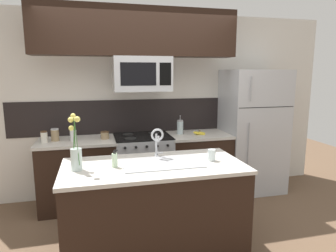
{
  "coord_description": "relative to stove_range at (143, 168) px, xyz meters",
  "views": [
    {
      "loc": [
        -0.63,
        -3.05,
        1.78
      ],
      "look_at": [
        0.2,
        0.27,
        1.16
      ],
      "focal_mm": 32.0,
      "sensor_mm": 36.0,
      "label": 1
    }
  ],
  "objects": [
    {
      "name": "splash_band",
      "position": [
        -0.0,
        0.32,
        0.69
      ],
      "size": [
        3.55,
        0.01,
        0.48
      ],
      "primitive_type": "cube",
      "color": "black",
      "rests_on": "rear_partition"
    },
    {
      "name": "storage_jar_medium",
      "position": [
        -1.13,
        0.03,
        0.53
      ],
      "size": [
        0.1,
        0.1,
        0.16
      ],
      "color": "#997F5B",
      "rests_on": "back_counter_left"
    },
    {
      "name": "kitchen_sink",
      "position": [
        -0.02,
        -1.25,
        0.38
      ],
      "size": [
        0.76,
        0.44,
        0.16
      ],
      "color": "#ADAFB5",
      "rests_on": "island_counter"
    },
    {
      "name": "flower_vase",
      "position": [
        -0.8,
        -1.26,
        0.59
      ],
      "size": [
        0.11,
        0.22,
        0.5
      ],
      "color": "silver",
      "rests_on": "island_counter"
    },
    {
      "name": "upper_cabinet_band",
      "position": [
        -0.06,
        -0.05,
        1.81
      ],
      "size": [
        2.58,
        0.34,
        0.6
      ],
      "primitive_type": "cube",
      "color": "black"
    },
    {
      "name": "back_counter_left",
      "position": [
        -0.86,
        0.0,
        -0.01
      ],
      "size": [
        1.0,
        0.65,
        0.91
      ],
      "color": "black",
      "rests_on": "ground"
    },
    {
      "name": "microwave",
      "position": [
        0.0,
        -0.02,
        1.29
      ],
      "size": [
        0.74,
        0.4,
        0.44
      ],
      "color": "#B7BABF"
    },
    {
      "name": "storage_jar_short",
      "position": [
        -0.9,
        -0.03,
        0.53
      ],
      "size": [
        0.08,
        0.08,
        0.16
      ],
      "color": "silver",
      "rests_on": "back_counter_left"
    },
    {
      "name": "french_press",
      "position": [
        0.55,
        0.06,
        0.55
      ],
      "size": [
        0.09,
        0.09,
        0.27
      ],
      "color": "silver",
      "rests_on": "back_counter_right"
    },
    {
      "name": "storage_jar_squat",
      "position": [
        -0.5,
        -0.01,
        0.5
      ],
      "size": [
        0.11,
        0.11,
        0.1
      ],
      "color": "#997F5B",
      "rests_on": "back_counter_left"
    },
    {
      "name": "storage_jar_tall",
      "position": [
        -1.25,
        -0.03,
        0.52
      ],
      "size": [
        0.08,
        0.08,
        0.14
      ],
      "color": "silver",
      "rests_on": "back_counter_left"
    },
    {
      "name": "rear_partition",
      "position": [
        0.3,
        0.38,
        0.84
      ],
      "size": [
        5.2,
        0.1,
        2.6
      ],
      "primitive_type": "cube",
      "color": "silver",
      "rests_on": "ground"
    },
    {
      "name": "dish_soap_bottle",
      "position": [
        -0.46,
        -1.25,
        0.52
      ],
      "size": [
        0.06,
        0.05,
        0.16
      ],
      "color": "beige",
      "rests_on": "island_counter"
    },
    {
      "name": "sink_faucet",
      "position": [
        -0.02,
        -1.03,
        0.65
      ],
      "size": [
        0.14,
        0.14,
        0.31
      ],
      "color": "#B7BABF",
      "rests_on": "island_counter"
    },
    {
      "name": "ground_plane",
      "position": [
        -0.0,
        -0.9,
        -0.46
      ],
      "size": [
        10.0,
        10.0,
        0.0
      ],
      "primitive_type": "plane",
      "color": "brown"
    },
    {
      "name": "refrigerator",
      "position": [
        1.66,
        0.02,
        0.44
      ],
      "size": [
        0.87,
        0.74,
        1.81
      ],
      "color": "#B7BABF",
      "rests_on": "ground"
    },
    {
      "name": "drinking_glass",
      "position": [
        0.49,
        -1.27,
        0.51
      ],
      "size": [
        0.08,
        0.08,
        0.11
      ],
      "color": "silver",
      "rests_on": "island_counter"
    },
    {
      "name": "island_counter",
      "position": [
        -0.1,
        -1.25,
        -0.01
      ],
      "size": [
        1.72,
        0.85,
        0.91
      ],
      "color": "black",
      "rests_on": "ground"
    },
    {
      "name": "back_counter_right",
      "position": [
        0.8,
        0.0,
        -0.01
      ],
      "size": [
        0.88,
        0.65,
        0.91
      ],
      "color": "black",
      "rests_on": "ground"
    },
    {
      "name": "stove_range",
      "position": [
        0.0,
        0.0,
        0.0
      ],
      "size": [
        0.76,
        0.64,
        0.93
      ],
      "color": "#B7BABF",
      "rests_on": "ground"
    },
    {
      "name": "banana_bunch",
      "position": [
        0.8,
        -0.06,
        0.47
      ],
      "size": [
        0.19,
        0.12,
        0.08
      ],
      "color": "yellow",
      "rests_on": "back_counter_right"
    }
  ]
}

